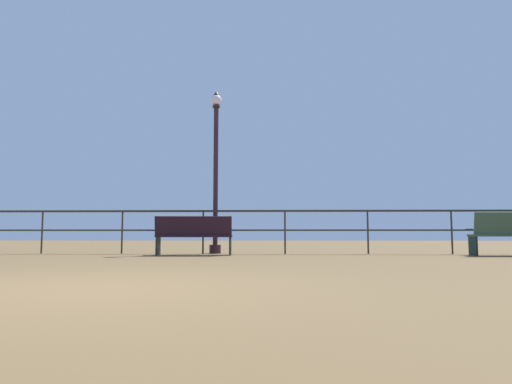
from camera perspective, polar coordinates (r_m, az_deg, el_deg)
The scene contains 5 objects.
ground_plane at distance 4.61m, azimuth -20.37°, elevation -11.13°, with size 60.00×60.00×0.00m, color brown.
pier_railing at distance 11.68m, azimuth -6.57°, elevation -3.65°, with size 24.79×0.05×1.10m.
bench_near_left at distance 10.87m, azimuth -7.72°, elevation -5.10°, with size 1.80×0.68×0.91m.
bench_near_right at distance 12.01m, azimuth 28.83°, elevation -4.33°, with size 1.64×0.63×0.99m.
lamppost_center at distance 11.97m, azimuth -5.02°, elevation 2.97°, with size 0.30×0.30×4.25m.
Camera 1 is at (1.71, -4.25, 0.50)m, focal length 32.23 mm.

